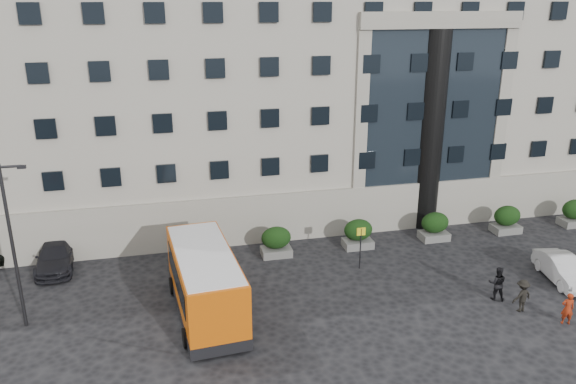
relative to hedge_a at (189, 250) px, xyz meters
name	(u,v)px	position (x,y,z in m)	size (l,w,h in m)	color
ground	(286,327)	(4.00, -7.80, -0.93)	(120.00, 120.00, 0.00)	black
civic_building	(297,74)	(10.00, 14.20, 8.07)	(44.00, 24.00, 18.00)	#9C978A
entrance_column	(430,132)	(16.00, 2.50, 5.57)	(1.80, 1.80, 13.00)	black
hedge_a	(189,250)	(0.00, 0.00, 0.00)	(1.80, 1.26, 1.84)	#5C5C5A
hedge_b	(276,241)	(5.20, 0.00, 0.00)	(1.80, 1.26, 1.84)	#5C5C5A
hedge_c	(358,233)	(10.40, 0.00, 0.00)	(1.80, 1.26, 1.84)	#5C5C5A
hedge_d	(435,226)	(15.60, 0.00, 0.00)	(1.80, 1.26, 1.84)	#5C5C5A
hedge_e	(507,219)	(20.80, 0.00, 0.00)	(1.80, 1.26, 1.84)	#5C5C5A
hedge_f	(574,213)	(26.00, 0.00, 0.00)	(1.80, 1.26, 1.84)	#5C5C5A
street_lamp	(13,241)	(-7.94, -4.80, 3.44)	(1.16, 0.18, 8.00)	#262628
bus_stop_sign	(361,241)	(9.50, -2.80, 0.80)	(0.50, 0.08, 2.52)	#262628
minibus	(205,280)	(0.45, -5.67, 0.88)	(3.41, 8.07, 3.29)	#CB5309
red_truck	(65,194)	(-8.06, 10.59, 0.50)	(3.02, 5.45, 2.79)	maroon
parked_car_c	(56,256)	(-7.50, 1.43, -0.22)	(1.99, 4.91, 1.42)	black
white_taxi	(563,269)	(19.76, -6.80, -0.22)	(1.50, 4.29, 1.41)	silver
pedestrian_a	(568,308)	(17.06, -10.55, -0.12)	(0.59, 0.39, 1.62)	maroon
pedestrian_b	(497,283)	(15.13, -7.71, -0.02)	(0.88, 0.69, 1.82)	black
pedestrian_c	(522,296)	(15.66, -9.03, -0.08)	(1.10, 0.63, 1.70)	black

